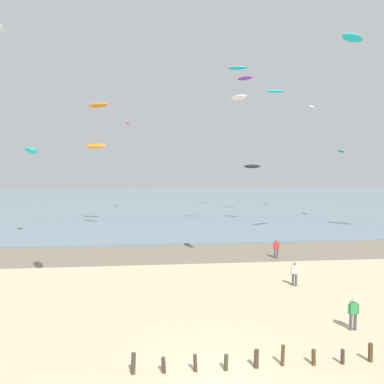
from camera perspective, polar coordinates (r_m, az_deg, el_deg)
The scene contains 20 objects.
ground_plane at distance 16.81m, azimuth 4.46°, elevation -26.76°, with size 160.00×160.00×0.00m, color #C6B58C.
wet_sand_strip at distance 35.13m, azimuth -1.08°, elevation -9.39°, with size 120.00×7.04×0.01m, color #7A6D59.
sea at distance 72.99m, azimuth -3.28°, elevation -1.66°, with size 160.00×70.00×0.10m, color slate.
groyne_near at distance 17.64m, azimuth 11.65°, elevation -23.75°, with size 11.79×0.35×0.92m.
person_mid_beach at distance 34.12m, azimuth 12.82°, elevation -8.38°, with size 0.54×0.32×1.71m.
person_by_waterline at distance 21.83m, azimuth 23.53°, elevation -16.65°, with size 0.56×0.29×1.71m.
person_left_flank at distance 27.35m, azimuth 15.49°, elevation -11.90°, with size 0.46×0.40×1.71m.
kite_aloft_0 at distance 28.29m, azimuth 7.15°, elevation 14.20°, with size 1.96×0.63×0.31m, color white.
kite_aloft_1 at distance 43.96m, azimuth 7.02°, elevation 18.40°, with size 2.18×0.70×0.35m, color #19B2B7.
kite_aloft_2 at distance 59.17m, azimuth 8.13°, elevation 16.90°, with size 2.56×0.82×0.41m, color purple.
kite_aloft_3 at distance 42.92m, azimuth -14.25°, elevation 12.78°, with size 2.70×0.86×0.43m, color orange.
kite_aloft_4 at distance 37.32m, azimuth -27.40°, elevation 21.34°, with size 1.94×0.62×0.31m, color white.
kite_aloft_5 at distance 62.67m, azimuth 17.89°, elevation 12.35°, with size 2.17×0.69×0.35m, color white.
kite_aloft_6 at distance 49.52m, azimuth -14.53°, elevation 6.86°, with size 2.96×0.95×0.47m, color orange.
kite_aloft_7 at distance 55.24m, azimuth 12.63°, elevation 14.88°, with size 2.59×0.83×0.41m, color #19B2B7.
kite_aloft_8 at distance 25.86m, azimuth -23.43°, elevation 5.89°, with size 2.29×0.73×0.37m, color #19B2B7.
kite_aloft_9 at distance 55.31m, azimuth 21.92°, elevation 5.82°, with size 2.02×0.65×0.32m, color #19B2B7.
kite_aloft_10 at distance 59.04m, azimuth -9.93°, elevation 10.37°, with size 2.05×0.65×0.33m, color #E54C99.
kite_aloft_11 at distance 39.56m, azimuth 23.42°, elevation 20.92°, with size 2.91×0.93×0.47m, color #19B2B7.
kite_aloft_13 at distance 50.80m, azimuth 9.23°, elevation 3.91°, with size 2.55×0.82×0.41m, color black.
Camera 1 is at (-2.46, -14.03, 8.93)m, focal length 34.74 mm.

